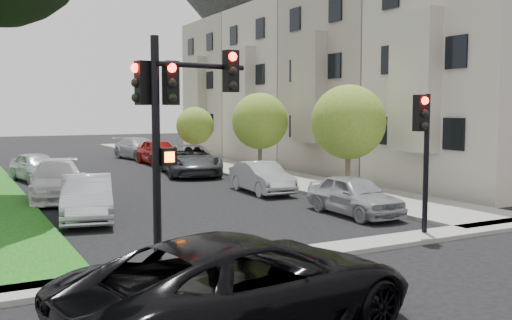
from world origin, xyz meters
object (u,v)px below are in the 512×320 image
car_parked_5 (87,198)px  car_parked_0 (354,195)px  car_parked_6 (58,181)px  car_parked_3 (159,152)px  car_parked_4 (139,148)px  small_tree_b (260,121)px  car_parked_1 (262,177)px  small_tree_c (195,126)px  car_parked_7 (37,167)px  car_cross_near (246,286)px  car_parked_2 (190,160)px  traffic_signal_secondary (423,138)px  small_tree_a (348,122)px  traffic_signal_main (173,111)px

car_parked_5 → car_parked_0: bearing=-10.6°
car_parked_6 → car_parked_3: bearing=63.7°
car_parked_4 → car_parked_5: (-7.79, -20.58, -0.05)m
small_tree_b → car_parked_1: small_tree_b is taller
small_tree_c → car_parked_5: bearing=-122.2°
car_parked_0 → car_parked_7: car_parked_7 is taller
car_parked_0 → car_parked_6: size_ratio=0.77×
small_tree_b → car_parked_0: (-2.28, -10.55, -2.17)m
small_tree_c → car_cross_near: (-9.89, -26.32, -1.60)m
car_parked_2 → small_tree_b: bearing=-31.1°
car_parked_5 → traffic_signal_secondary: bearing=-30.2°
car_parked_2 → car_parked_4: bearing=99.4°
small_tree_a → traffic_signal_main: size_ratio=0.90×
car_parked_5 → traffic_signal_main: bearing=-74.3°
small_tree_b → car_parked_7: size_ratio=1.04×
small_tree_b → car_parked_3: small_tree_b is taller
small_tree_a → car_parked_6: (-10.18, 4.53, -2.19)m
small_tree_a → car_parked_7: small_tree_a is taller
traffic_signal_secondary → car_parked_3: 22.98m
traffic_signal_secondary → car_parked_1: (0.17, 9.16, -2.02)m
small_tree_b → car_parked_4: size_ratio=0.84×
small_tree_c → traffic_signal_secondary: (-2.71, -22.57, 0.28)m
car_parked_0 → car_parked_6: 11.15m
car_parked_6 → car_parked_5: bearing=-80.5°
car_parked_2 → car_cross_near: bearing=-97.5°
small_tree_c → car_parked_0: bearing=-96.8°
traffic_signal_secondary → car_cross_near: bearing=-152.4°
car_parked_6 → car_parked_7: bearing=97.5°
car_parked_3 → car_parked_4: 4.33m
car_parked_3 → car_parked_0: bearing=-89.3°
traffic_signal_main → car_cross_near: traffic_signal_main is taller
small_tree_b → car_parked_4: (-2.26, 13.26, -2.09)m
traffic_signal_main → car_parked_5: (-0.43, 6.60, -2.67)m
traffic_signal_main → car_parked_2: (6.88, 16.48, -2.58)m
car_parked_3 → car_parked_7: bearing=-145.0°
car_parked_1 → car_parked_2: 7.36m
car_parked_2 → car_parked_6: (-7.44, -5.24, -0.06)m
traffic_signal_main → traffic_signal_secondary: (6.91, -0.04, -0.70)m
car_parked_0 → car_parked_5: size_ratio=0.91×
traffic_signal_secondary → car_parked_6: size_ratio=0.77×
traffic_signal_secondary → car_parked_6: 13.67m
car_parked_1 → car_parked_6: (-7.65, 2.12, 0.08)m
traffic_signal_secondary → car_parked_7: size_ratio=0.93×
traffic_signal_main → traffic_signal_secondary: 6.94m
traffic_signal_main → car_parked_5: bearing=93.7°
traffic_signal_secondary → car_parked_7: 19.16m
traffic_signal_main → car_parked_0: size_ratio=1.28×
small_tree_c → car_parked_1: bearing=-100.7°
car_parked_4 → car_parked_3: bearing=-100.1°
car_parked_1 → car_parked_6: car_parked_6 is taller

